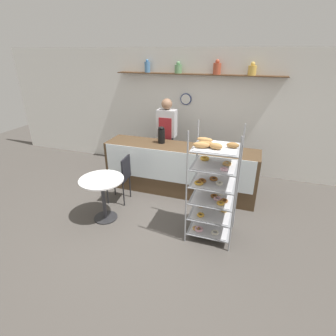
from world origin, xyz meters
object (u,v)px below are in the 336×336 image
object	(u,v)px
person_worker	(167,136)
cafe_table	(102,189)
donut_tray_counter	(224,150)
pastry_rack	(213,187)
coffee_carafe	(161,135)
cafe_chair	(122,174)

from	to	relation	value
person_worker	cafe_table	world-z (taller)	person_worker
cafe_table	donut_tray_counter	bearing A→B (deg)	36.93
pastry_rack	donut_tray_counter	bearing A→B (deg)	90.61
donut_tray_counter	coffee_carafe	bearing A→B (deg)	176.18
pastry_rack	coffee_carafe	size ratio (longest dim) A/B	5.21
pastry_rack	donut_tray_counter	world-z (taller)	pastry_rack
pastry_rack	person_worker	distance (m)	2.13
cafe_table	cafe_chair	world-z (taller)	cafe_chair
pastry_rack	person_worker	xyz separation A→B (m)	(-1.28, 1.70, 0.13)
cafe_chair	donut_tray_counter	distance (m)	1.91
pastry_rack	cafe_chair	bearing A→B (deg)	164.94
person_worker	donut_tray_counter	world-z (taller)	person_worker
pastry_rack	person_worker	bearing A→B (deg)	127.10
cafe_chair	donut_tray_counter	size ratio (longest dim) A/B	2.47
coffee_carafe	donut_tray_counter	world-z (taller)	coffee_carafe
person_worker	cafe_chair	distance (m)	1.38
pastry_rack	cafe_table	world-z (taller)	pastry_rack
cafe_table	coffee_carafe	world-z (taller)	coffee_carafe
person_worker	cafe_chair	world-z (taller)	person_worker
cafe_table	coffee_carafe	size ratio (longest dim) A/B	2.27
cafe_table	donut_tray_counter	distance (m)	2.23
cafe_table	cafe_chair	distance (m)	0.62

